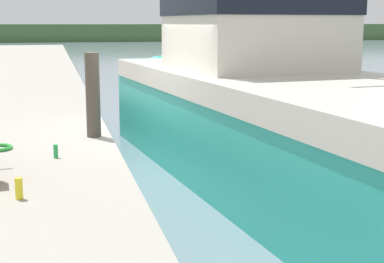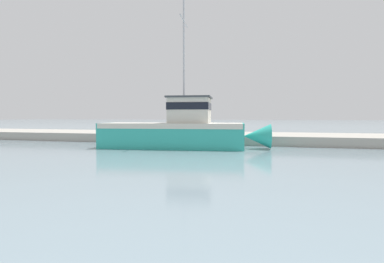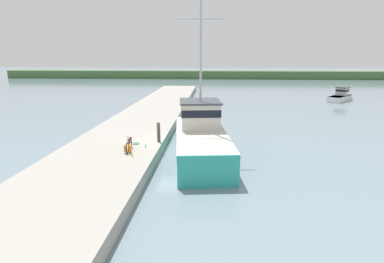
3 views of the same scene
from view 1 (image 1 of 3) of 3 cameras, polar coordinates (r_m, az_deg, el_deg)
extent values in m
plane|color=gray|center=(10.09, -3.15, -4.02)|extent=(320.00, 320.00, 0.00)
cube|color=#426638|center=(86.79, 8.23, 9.52)|extent=(180.00, 5.00, 2.29)
cube|color=teal|center=(9.36, 9.15, 0.14)|extent=(4.22, 10.12, 1.73)
cone|color=teal|center=(14.64, -1.93, 4.00)|extent=(1.84, 1.95, 1.65)
cube|color=beige|center=(9.26, 9.27, 4.36)|extent=(4.26, 9.93, 0.35)
cube|color=beige|center=(10.30, 6.06, 10.77)|extent=(2.78, 3.00, 1.71)
cube|color=black|center=(10.30, 6.09, 12.43)|extent=(2.84, 3.06, 0.48)
cylinder|color=#51473D|center=(9.46, -9.59, 3.50)|extent=(0.23, 0.23, 1.34)
cylinder|color=green|center=(8.15, -13.08, -1.88)|extent=(0.06, 0.06, 0.18)
cylinder|color=yellow|center=(6.37, -16.44, -5.33)|extent=(0.08, 0.08, 0.23)
camera|label=2|loc=(27.83, 44.23, 6.93)|focal=28.00mm
camera|label=3|loc=(11.73, 145.79, 10.69)|focal=28.00mm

